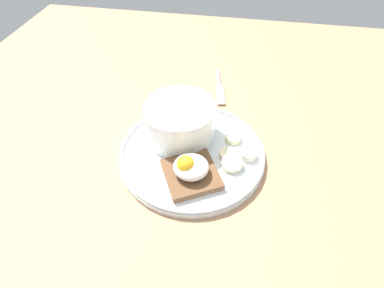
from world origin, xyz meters
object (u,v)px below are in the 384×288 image
Objects in this scene: toast_slice at (191,174)px; knife at (219,86)px; banana_slice_left at (227,152)px; banana_slice_back at (233,138)px; banana_slice_right at (248,154)px; oatmeal_bowl at (180,121)px; poached_egg at (190,166)px; banana_slice_front at (232,163)px.

toast_slice reaches higher than knife.
knife is at bearing 86.53° from toast_slice.
knife is (-3.71, 21.10, -1.15)cm from banana_slice_left.
banana_slice_back is at bearing 58.13° from toast_slice.
knife is (-4.40, 17.40, -1.14)cm from banana_slice_back.
banana_slice_back is 1.06× the size of banana_slice_right.
banana_slice_right is (3.69, 0.09, 0.13)cm from banana_slice_left.
toast_slice is at bearing -93.47° from knife.
knife is at bearing 73.14° from oatmeal_bowl.
banana_slice_right is (12.74, -3.37, -2.69)cm from oatmeal_bowl.
oatmeal_bowl is 10.10cm from banana_slice_left.
poached_egg is 0.44× the size of knife.
banana_slice_right reaches higher than toast_slice.
oatmeal_bowl is 3.07× the size of banana_slice_back.
oatmeal_bowl is 3.26× the size of banana_slice_right.
poached_egg reaches higher than banana_slice_back.
banana_slice_front is 24.21cm from knife.
oatmeal_bowl is 18.85cm from knife.
poached_egg is at bearing -93.87° from knife.
banana_slice_front is 1.57× the size of banana_slice_left.
banana_slice_front is (6.45, 3.44, 0.05)cm from toast_slice.
toast_slice is 2.88× the size of banana_slice_right.
oatmeal_bowl is 12.10cm from banana_slice_front.
banana_slice_left is 3.69cm from banana_slice_right.
banana_slice_right is (9.24, 6.20, -2.06)cm from poached_egg.
poached_egg is 1.17× the size of banana_slice_front.
poached_egg is 8.54cm from banana_slice_left.
banana_slice_left is (9.06, -3.47, -2.82)cm from oatmeal_bowl.
banana_slice_right is at bearing 1.41° from banana_slice_left.
banana_slice_left is at bearing -178.59° from banana_slice_right.
oatmeal_bowl is 10.54cm from toast_slice.
oatmeal_bowl reaches higher than banana_slice_left.
knife is at bearing 101.46° from banana_slice_front.
banana_slice_front reaches higher than banana_slice_right.
poached_egg reaches higher than toast_slice.
oatmeal_bowl reaches higher than banana_slice_right.
banana_slice_left is 0.78× the size of banana_slice_right.
banana_slice_back is at bearing 79.41° from banana_slice_left.
oatmeal_bowl reaches higher than knife.
banana_slice_front reaches higher than banana_slice_left.
oatmeal_bowl reaches higher than banana_slice_front.
banana_slice_right is at bearing 45.93° from banana_slice_front.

